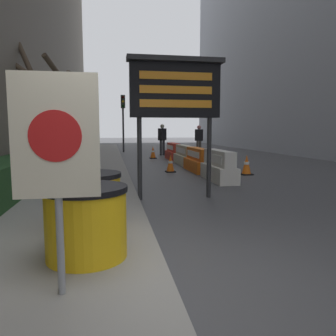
% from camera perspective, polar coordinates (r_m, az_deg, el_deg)
% --- Properties ---
extents(ground_plane, '(120.00, 120.00, 0.00)m').
position_cam_1_polar(ground_plane, '(3.39, 0.14, -19.48)').
color(ground_plane, '#3F3F42').
extents(hedge_strip, '(0.90, 7.94, 0.71)m').
position_cam_1_polar(hedge_strip, '(7.35, -26.99, -1.78)').
color(hedge_strip, '#1E421E').
rests_on(hedge_strip, sidewalk_left).
extents(bare_tree, '(1.94, 2.12, 4.11)m').
position_cam_1_polar(bare_tree, '(11.43, -20.52, 9.36)').
color(bare_tree, '#4C3D2D').
rests_on(bare_tree, sidewalk_left).
extents(barrel_drum_foreground, '(0.87, 0.87, 0.76)m').
position_cam_1_polar(barrel_drum_foreground, '(3.58, -14.04, -9.07)').
color(barrel_drum_foreground, yellow).
rests_on(barrel_drum_foreground, sidewalk_left).
extents(barrel_drum_middle, '(0.87, 0.87, 0.76)m').
position_cam_1_polar(barrel_drum_middle, '(4.63, -13.48, -5.46)').
color(barrel_drum_middle, yellow).
rests_on(barrel_drum_middle, sidewalk_left).
extents(warning_sign, '(0.67, 0.08, 1.78)m').
position_cam_1_polar(warning_sign, '(2.69, -18.89, 3.25)').
color(warning_sign, gray).
rests_on(warning_sign, sidewalk_left).
extents(message_board, '(2.03, 0.36, 2.99)m').
position_cam_1_polar(message_board, '(7.08, 1.26, 13.25)').
color(message_board, '#28282B').
rests_on(message_board, ground_plane).
extents(jersey_barrier_white, '(0.57, 1.94, 0.90)m').
position_cam_1_polar(jersey_barrier_white, '(9.74, 8.82, 0.12)').
color(jersey_barrier_white, silver).
rests_on(jersey_barrier_white, ground_plane).
extents(jersey_barrier_orange_near, '(0.64, 2.07, 0.84)m').
position_cam_1_polar(jersey_barrier_orange_near, '(11.93, 5.29, 1.22)').
color(jersey_barrier_orange_near, orange).
rests_on(jersey_barrier_orange_near, ground_plane).
extents(jersey_barrier_cream, '(0.57, 2.10, 0.83)m').
position_cam_1_polar(jersey_barrier_cream, '(14.12, 2.87, 2.08)').
color(jersey_barrier_cream, beige).
rests_on(jersey_barrier_cream, ground_plane).
extents(jersey_barrier_red_striped, '(0.57, 1.93, 0.83)m').
position_cam_1_polar(jersey_barrier_red_striped, '(16.56, 0.95, 2.75)').
color(jersey_barrier_red_striped, red).
rests_on(jersey_barrier_red_striped, ground_plane).
extents(traffic_cone_near, '(0.37, 0.37, 0.65)m').
position_cam_1_polar(traffic_cone_near, '(17.24, -2.63, 2.74)').
color(traffic_cone_near, black).
rests_on(traffic_cone_near, ground_plane).
extents(traffic_cone_mid, '(0.35, 0.35, 0.62)m').
position_cam_1_polar(traffic_cone_mid, '(11.61, 0.42, 0.77)').
color(traffic_cone_mid, black).
rests_on(traffic_cone_mid, ground_plane).
extents(traffic_cone_far, '(0.38, 0.38, 0.68)m').
position_cam_1_polar(traffic_cone_far, '(11.22, 13.52, 0.53)').
color(traffic_cone_far, black).
rests_on(traffic_cone_far, ground_plane).
extents(traffic_light_near_curb, '(0.28, 0.45, 3.76)m').
position_cam_1_polar(traffic_light_near_curb, '(22.19, -7.84, 9.80)').
color(traffic_light_near_curb, '#2D2D30').
rests_on(traffic_light_near_curb, ground_plane).
extents(pedestrian_worker, '(0.53, 0.42, 1.76)m').
position_cam_1_polar(pedestrian_worker, '(19.50, 5.41, 5.29)').
color(pedestrian_worker, '#514C42').
rests_on(pedestrian_worker, ground_plane).
extents(pedestrian_passerby, '(0.54, 0.54, 1.82)m').
position_cam_1_polar(pedestrian_passerby, '(19.37, -1.01, 5.42)').
color(pedestrian_passerby, '#333338').
rests_on(pedestrian_passerby, ground_plane).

